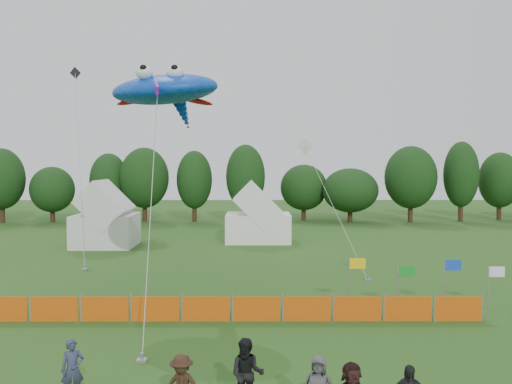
{
  "coord_description": "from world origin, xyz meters",
  "views": [
    {
      "loc": [
        -0.06,
        -15.05,
        6.3
      ],
      "look_at": [
        0.0,
        6.0,
        5.2
      ],
      "focal_mm": 40.0,
      "sensor_mm": 36.0,
      "label": 1
    }
  ],
  "objects_px": {
    "spectator_a": "(72,370)",
    "tent_left": "(106,220)",
    "barrier_fence": "(231,309)",
    "spectator_b": "(247,374)",
    "tent_right": "(258,219)",
    "stingray_kite": "(166,91)"
  },
  "relations": [
    {
      "from": "barrier_fence",
      "to": "spectator_b",
      "type": "relative_size",
      "value": 10.83
    },
    {
      "from": "tent_left",
      "to": "stingray_kite",
      "type": "height_order",
      "value": "stingray_kite"
    },
    {
      "from": "tent_right",
      "to": "spectator_a",
      "type": "distance_m",
      "value": 30.56
    },
    {
      "from": "spectator_a",
      "to": "stingray_kite",
      "type": "distance_m",
      "value": 14.17
    },
    {
      "from": "tent_left",
      "to": "stingray_kite",
      "type": "distance_m",
      "value": 19.48
    },
    {
      "from": "spectator_b",
      "to": "stingray_kite",
      "type": "relative_size",
      "value": 0.12
    },
    {
      "from": "tent_right",
      "to": "spectator_b",
      "type": "distance_m",
      "value": 30.75
    },
    {
      "from": "spectator_a",
      "to": "spectator_b",
      "type": "relative_size",
      "value": 0.89
    },
    {
      "from": "spectator_a",
      "to": "tent_left",
      "type": "bearing_deg",
      "value": 81.81
    },
    {
      "from": "tent_left",
      "to": "barrier_fence",
      "type": "height_order",
      "value": "tent_left"
    },
    {
      "from": "tent_right",
      "to": "barrier_fence",
      "type": "distance_m",
      "value": 22.73
    },
    {
      "from": "spectator_b",
      "to": "stingray_kite",
      "type": "distance_m",
      "value": 15.07
    },
    {
      "from": "tent_right",
      "to": "spectator_b",
      "type": "relative_size",
      "value": 2.8
    },
    {
      "from": "tent_right",
      "to": "stingray_kite",
      "type": "xyz_separation_m",
      "value": [
        -4.29,
        -18.95,
        7.67
      ]
    },
    {
      "from": "tent_right",
      "to": "barrier_fence",
      "type": "relative_size",
      "value": 0.26
    },
    {
      "from": "tent_right",
      "to": "barrier_fence",
      "type": "bearing_deg",
      "value": -93.08
    },
    {
      "from": "spectator_a",
      "to": "barrier_fence",
      "type": "bearing_deg",
      "value": 41.35
    },
    {
      "from": "tent_right",
      "to": "stingray_kite",
      "type": "relative_size",
      "value": 0.34
    },
    {
      "from": "tent_left",
      "to": "tent_right",
      "type": "relative_size",
      "value": 0.87
    },
    {
      "from": "tent_left",
      "to": "tent_right",
      "type": "height_order",
      "value": "tent_left"
    },
    {
      "from": "tent_left",
      "to": "spectator_a",
      "type": "relative_size",
      "value": 2.73
    },
    {
      "from": "tent_right",
      "to": "spectator_b",
      "type": "height_order",
      "value": "tent_right"
    }
  ]
}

